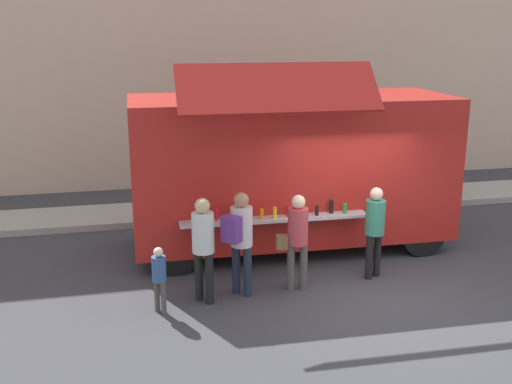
{
  "coord_description": "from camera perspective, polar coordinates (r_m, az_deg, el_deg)",
  "views": [
    {
      "loc": [
        -3.99,
        -8.82,
        4.39
      ],
      "look_at": [
        -1.54,
        2.16,
        1.3
      ],
      "focal_mm": 42.86,
      "sensor_mm": 36.0,
      "label": 1
    }
  ],
  "objects": [
    {
      "name": "customer_extra_browsing",
      "position": [
        10.95,
        11.03,
        -2.99
      ],
      "size": [
        0.34,
        0.34,
        1.67
      ],
      "rotation": [
        0.0,
        0.0,
        2.04
      ],
      "color": "black",
      "rests_on": "ground"
    },
    {
      "name": "ground_plane",
      "position": [
        10.63,
        10.85,
        -9.33
      ],
      "size": [
        60.0,
        60.0,
        0.0
      ],
      "primitive_type": "plane",
      "color": "#38383D"
    },
    {
      "name": "trash_bin",
      "position": [
        16.05,
        15.44,
        0.61
      ],
      "size": [
        0.6,
        0.6,
        0.92
      ],
      "primitive_type": "cylinder",
      "color": "#2C5F35",
      "rests_on": "ground"
    },
    {
      "name": "customer_rear_waiting",
      "position": [
        9.82,
        -4.95,
        -4.58
      ],
      "size": [
        0.36,
        0.36,
        1.76
      ],
      "rotation": [
        0.0,
        0.0,
        0.68
      ],
      "color": "black",
      "rests_on": "ground"
    },
    {
      "name": "child_near_queue",
      "position": [
        9.68,
        -9.02,
        -7.57
      ],
      "size": [
        0.22,
        0.22,
        1.09
      ],
      "rotation": [
        0.0,
        0.0,
        0.72
      ],
      "color": "#4A4640",
      "rests_on": "ground"
    },
    {
      "name": "customer_front_ordering",
      "position": [
        10.28,
        3.83,
        -3.96
      ],
      "size": [
        0.55,
        0.34,
        1.68
      ],
      "rotation": [
        0.0,
        0.0,
        1.51
      ],
      "color": "#4D4542",
      "rests_on": "ground"
    },
    {
      "name": "curb_strip",
      "position": [
        14.65,
        -14.95,
        -2.31
      ],
      "size": [
        28.0,
        1.6,
        0.15
      ],
      "primitive_type": "cube",
      "color": "#9E998E",
      "rests_on": "ground"
    },
    {
      "name": "customer_mid_with_backpack",
      "position": [
        10.0,
        -1.5,
        -3.92
      ],
      "size": [
        0.55,
        0.54,
        1.78
      ],
      "rotation": [
        0.0,
        0.0,
        0.75
      ],
      "color": "#1D2536",
      "rests_on": "ground"
    },
    {
      "name": "food_truck_main",
      "position": [
        12.12,
        3.32,
        2.34
      ],
      "size": [
        6.27,
        3.15,
        3.77
      ],
      "rotation": [
        0.0,
        0.0,
        -0.02
      ],
      "color": "#AC1F19",
      "rests_on": "ground"
    },
    {
      "name": "building_behind",
      "position": [
        17.89,
        -12.08,
        13.07
      ],
      "size": [
        32.0,
        2.4,
        7.56
      ],
      "primitive_type": "cube",
      "color": "beige",
      "rests_on": "ground"
    }
  ]
}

